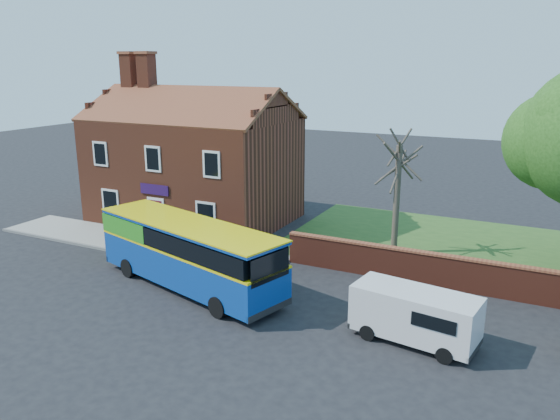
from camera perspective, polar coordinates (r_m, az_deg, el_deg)
The scene contains 9 objects.
ground at distance 23.78m, azimuth -10.69°, elevation -9.86°, with size 120.00×120.00×0.00m, color black.
pavement at distance 32.07m, azimuth -14.60°, elevation -3.31°, with size 18.00×3.50×0.12m, color gray.
kerb at distance 30.84m, azimuth -16.71°, elevation -4.19°, with size 18.00×0.15×0.14m, color slate.
grass_strip at distance 31.64m, azimuth 24.49°, elevation -4.55°, with size 26.00×12.00×0.04m, color #426B28.
shop_building at distance 35.62m, azimuth -8.98°, elevation 4.41°, with size 12.30×8.13×10.50m.
boundary_wall at distance 25.72m, azimuth 24.07°, elevation -7.05°, with size 22.00×0.38×1.60m.
bus at distance 25.16m, azimuth -9.95°, elevation -4.10°, with size 10.42×5.22×3.08m.
van_near at distance 20.79m, azimuth 13.96°, elevation -10.51°, with size 4.72×2.43×1.98m.
bare_tree at distance 29.29m, azimuth 12.12°, elevation 1.65°, with size 2.39×2.85×6.38m.
Camera 1 is at (13.28, -17.03, 9.97)m, focal length 35.00 mm.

